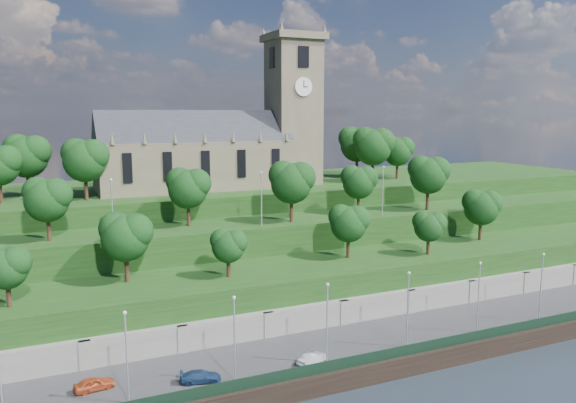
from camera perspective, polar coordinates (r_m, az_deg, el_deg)
name	(u,v)px	position (r m, az deg, el deg)	size (l,w,h in m)	color
ground	(355,388)	(60.58, 6.85, -18.28)	(320.00, 320.00, 0.00)	#1B222C
promenade	(328,355)	(64.83, 4.06, -15.33)	(160.00, 12.00, 2.00)	#2D2D30
quay_wall	(356,378)	(60.04, 6.90, -17.36)	(160.00, 0.50, 2.20)	black
fence	(353,361)	(59.89, 6.59, -15.84)	(160.00, 0.10, 1.20)	black
retaining_wall	(305,324)	(69.15, 1.69, -12.36)	(160.00, 2.10, 5.00)	slate
embankment_lower	(284,297)	(73.77, -0.36, -9.71)	(160.00, 12.00, 8.00)	#163712
embankment_upper	(254,262)	(82.95, -3.42, -6.15)	(160.00, 10.00, 12.00)	#163712
hilltop	(213,226)	(102.02, -7.59, -2.45)	(160.00, 32.00, 15.00)	#163712
church	(223,143)	(96.51, -6.65, 5.91)	(38.60, 12.35, 27.60)	brown
trees_lower	(298,227)	(72.80, 1.02, -2.61)	(71.24, 8.96, 8.32)	black
trees_upper	(284,182)	(81.42, -0.38, 1.99)	(62.93, 8.73, 8.88)	black
trees_hilltop	(240,150)	(96.18, -4.87, 5.24)	(74.46, 16.38, 10.04)	black
lamp_posts_promenade	(327,318)	(58.82, 4.00, -11.68)	(60.36, 0.36, 8.64)	#B2B2B7
lamp_posts_upper	(261,194)	(78.06, -2.72, 0.72)	(40.36, 0.36, 7.64)	#B2B2B7
car_left	(94,384)	(58.12, -19.08, -17.08)	(1.48, 3.69, 1.26)	#AB3F1C
car_middle	(312,358)	(60.29, 2.46, -15.63)	(1.22, 3.51, 1.16)	#A4A4A8
car_right	(201,376)	(57.25, -8.87, -17.15)	(1.60, 3.92, 1.14)	navy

